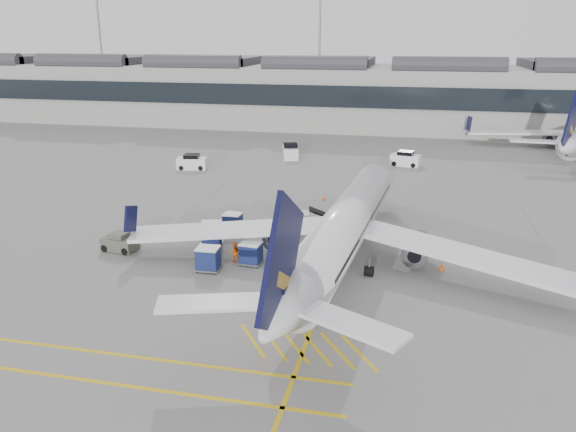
% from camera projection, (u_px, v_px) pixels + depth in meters
% --- Properties ---
extents(ground, '(220.00, 220.00, 0.00)m').
position_uv_depth(ground, '(185.00, 279.00, 39.61)').
color(ground, gray).
rests_on(ground, ground).
extents(terminal, '(200.00, 20.45, 12.40)m').
position_uv_depth(terminal, '(333.00, 93.00, 104.50)').
color(terminal, '#9E9E99').
rests_on(terminal, ground).
extents(light_masts, '(113.00, 0.60, 25.45)m').
position_uv_depth(light_masts, '(335.00, 44.00, 115.33)').
color(light_masts, slate).
rests_on(light_masts, ground).
extents(apron_markings, '(0.25, 60.00, 0.01)m').
position_uv_depth(apron_markings, '(343.00, 241.00, 46.82)').
color(apron_markings, gold).
rests_on(apron_markings, ground).
extents(airliner_main, '(32.90, 36.08, 9.59)m').
position_uv_depth(airliner_main, '(344.00, 228.00, 41.42)').
color(airliner_main, white).
rests_on(airliner_main, ground).
extents(belt_loader, '(5.46, 2.61, 2.17)m').
position_uv_depth(belt_loader, '(317.00, 225.00, 48.96)').
color(belt_loader, silver).
rests_on(belt_loader, ground).
extents(baggage_cart_a, '(1.74, 1.48, 1.72)m').
position_uv_depth(baggage_cart_a, '(251.00, 253.00, 41.85)').
color(baggage_cart_a, gray).
rests_on(baggage_cart_a, ground).
extents(baggage_cart_b, '(2.13, 1.91, 1.88)m').
position_uv_depth(baggage_cart_b, '(212.00, 232.00, 45.91)').
color(baggage_cart_b, gray).
rests_on(baggage_cart_b, ground).
extents(baggage_cart_c, '(1.67, 1.40, 1.69)m').
position_uv_depth(baggage_cart_c, '(233.00, 222.00, 48.74)').
color(baggage_cart_c, gray).
rests_on(baggage_cart_c, ground).
extents(baggage_cart_d, '(1.76, 1.47, 1.80)m').
position_uv_depth(baggage_cart_d, '(208.00, 258.00, 40.74)').
color(baggage_cart_d, gray).
rests_on(baggage_cart_d, ground).
extents(ramp_agent_a, '(0.82, 0.65, 1.95)m').
position_uv_depth(ramp_agent_a, '(277.00, 233.00, 45.79)').
color(ramp_agent_a, '#E3530B').
rests_on(ramp_agent_a, ground).
extents(ramp_agent_b, '(0.92, 0.83, 1.56)m').
position_uv_depth(ramp_agent_b, '(235.00, 252.00, 42.35)').
color(ramp_agent_b, '#EC5C0C').
rests_on(ramp_agent_b, ground).
extents(pushback_tug, '(2.87, 1.99, 1.49)m').
position_uv_depth(pushback_tug, '(120.00, 243.00, 44.67)').
color(pushback_tug, '#525347').
rests_on(pushback_tug, ground).
extents(safety_cone_nose, '(0.38, 0.38, 0.53)m').
position_uv_depth(safety_cone_nose, '(324.00, 197.00, 58.50)').
color(safety_cone_nose, '#F24C0A').
rests_on(safety_cone_nose, ground).
extents(safety_cone_engine, '(0.40, 0.40, 0.56)m').
position_uv_depth(safety_cone_engine, '(442.00, 267.00, 40.98)').
color(safety_cone_engine, '#F24C0A').
rests_on(safety_cone_engine, ground).
extents(service_van_left, '(3.98, 2.49, 1.90)m').
position_uv_depth(service_van_left, '(192.00, 162.00, 71.80)').
color(service_van_left, white).
rests_on(service_van_left, ground).
extents(service_van_mid, '(3.00, 4.39, 2.05)m').
position_uv_depth(service_van_mid, '(290.00, 152.00, 78.05)').
color(service_van_mid, white).
rests_on(service_van_mid, ground).
extents(service_van_right, '(4.07, 2.63, 1.93)m').
position_uv_depth(service_van_right, '(405.00, 159.00, 73.62)').
color(service_van_right, white).
rests_on(service_van_right, ground).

